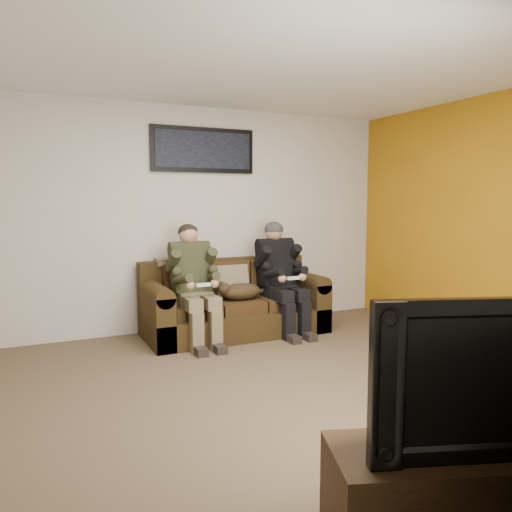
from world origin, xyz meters
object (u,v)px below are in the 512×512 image
person_right (280,271)px  sofa (233,306)px  cat (239,291)px  framed_poster (203,150)px  television (495,371)px  person_left (194,277)px  tv_stand (489,494)px

person_right → sofa: bearing=162.1°
cat → framed_poster: size_ratio=0.53×
television → framed_poster: bearing=107.5°
person_left → framed_poster: (0.32, 0.56, 1.40)m
sofa → person_left: size_ratio=1.61×
person_left → tv_stand: (0.17, -3.60, -0.48)m
person_right → cat: 0.55m
cat → person_right: bearing=-1.1°
cat → person_left: bearing=-178.9°
person_right → framed_poster: 1.67m
person_right → television: 3.71m
person_right → cat: person_right is taller
sofa → tv_stand: bearing=-95.3°
person_left → cat: 0.57m
tv_stand → person_right: bearing=96.0°
person_left → television: bearing=-87.2°
person_right → framed_poster: (-0.72, 0.56, 1.39)m
cat → framed_poster: framed_poster is taller
sofa → cat: size_ratio=3.09×
sofa → framed_poster: framed_poster is taller
sofa → television: bearing=-95.3°
sofa → person_right: 0.67m
person_left → person_right: (1.04, 0.00, 0.00)m
framed_poster → television: framed_poster is taller
sofa → cat: sofa is taller
sofa → framed_poster: 1.84m
tv_stand → television: size_ratio=1.19×
person_left → framed_poster: framed_poster is taller
cat → tv_stand: (-0.36, -3.61, -0.29)m
tv_stand → sofa: bearing=104.3°
tv_stand → framed_poster: bearing=107.5°
framed_poster → tv_stand: (-0.15, -4.17, -1.88)m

